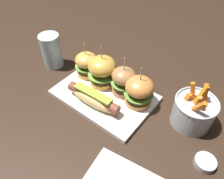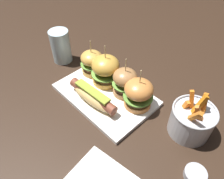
{
  "view_description": "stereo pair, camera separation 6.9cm",
  "coord_description": "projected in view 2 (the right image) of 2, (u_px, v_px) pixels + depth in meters",
  "views": [
    {
      "loc": [
        0.33,
        -0.39,
        0.54
      ],
      "look_at": [
        0.03,
        0.0,
        0.05
      ],
      "focal_mm": 34.87,
      "sensor_mm": 36.0,
      "label": 1
    },
    {
      "loc": [
        0.39,
        -0.34,
        0.54
      ],
      "look_at": [
        0.03,
        0.0,
        0.05
      ],
      "focal_mm": 34.87,
      "sensor_mm": 36.0,
      "label": 2
    }
  ],
  "objects": [
    {
      "name": "platter_main",
      "position": [
        105.0,
        94.0,
        0.74
      ],
      "size": [
        0.32,
        0.22,
        0.01
      ],
      "primitive_type": "cube",
      "color": "white",
      "rests_on": "ground"
    },
    {
      "name": "ground_plane",
      "position": [
        105.0,
        96.0,
        0.75
      ],
      "size": [
        3.0,
        3.0,
        0.0
      ],
      "primitive_type": "plane",
      "color": "black"
    },
    {
      "name": "fries_bucket",
      "position": [
        192.0,
        120.0,
        0.61
      ],
      "size": [
        0.12,
        0.12,
        0.14
      ],
      "color": "#B7BABF",
      "rests_on": "ground"
    },
    {
      "name": "hot_dog",
      "position": [
        92.0,
        96.0,
        0.69
      ],
      "size": [
        0.19,
        0.06,
        0.05
      ],
      "color": "#DEB468",
      "rests_on": "platter_main"
    },
    {
      "name": "slider_far_right",
      "position": [
        138.0,
        94.0,
        0.67
      ],
      "size": [
        0.09,
        0.09,
        0.14
      ],
      "color": "#CB7C3A",
      "rests_on": "platter_main"
    },
    {
      "name": "slider_center_left",
      "position": [
        106.0,
        70.0,
        0.74
      ],
      "size": [
        0.1,
        0.1,
        0.15
      ],
      "color": "gold",
      "rests_on": "platter_main"
    },
    {
      "name": "water_glass",
      "position": [
        61.0,
        46.0,
        0.85
      ],
      "size": [
        0.08,
        0.08,
        0.13
      ],
      "primitive_type": "cylinder",
      "color": "silver",
      "rests_on": "ground"
    },
    {
      "name": "slider_far_left",
      "position": [
        92.0,
        62.0,
        0.78
      ],
      "size": [
        0.08,
        0.08,
        0.13
      ],
      "color": "gold",
      "rests_on": "platter_main"
    },
    {
      "name": "sauce_ramekin",
      "position": [
        195.0,
        174.0,
        0.54
      ],
      "size": [
        0.06,
        0.06,
        0.02
      ],
      "color": "#A8AAB2",
      "rests_on": "ground"
    },
    {
      "name": "slider_center_right",
      "position": [
        125.0,
        82.0,
        0.7
      ],
      "size": [
        0.08,
        0.08,
        0.14
      ],
      "color": "#A47041",
      "rests_on": "platter_main"
    }
  ]
}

